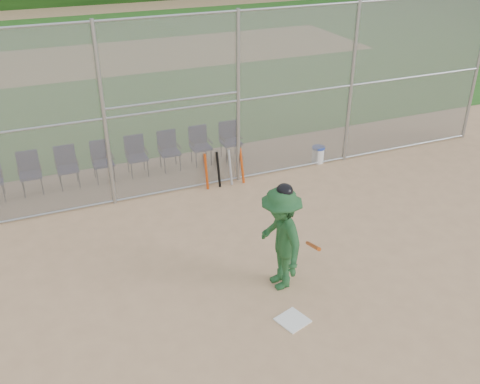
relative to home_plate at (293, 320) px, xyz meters
name	(u,v)px	position (x,y,z in m)	size (l,w,h in m)	color
ground	(300,320)	(0.12, -0.03, -0.01)	(100.00, 100.00, 0.00)	tan
grass_strip	(103,59)	(0.12, 17.97, 0.00)	(100.00, 100.00, 0.00)	#255D1B
dirt_patch_far	(103,58)	(0.12, 17.97, 0.00)	(24.00, 24.00, 0.00)	tan
backstop_fence	(196,103)	(0.12, 4.97, 2.06)	(16.09, 0.09, 4.00)	gray
home_plate	(293,320)	(0.00, 0.00, 0.00)	(0.45, 0.45, 0.02)	white
batter_at_plate	(280,238)	(0.21, 0.94, 0.95)	(0.91, 1.41, 1.98)	#205228
water_cooler	(318,154)	(3.41, 5.10, 0.21)	(0.34, 0.34, 0.43)	white
spare_bats	(224,168)	(0.72, 4.87, 0.41)	(0.96, 0.30, 0.85)	#D84C14
chair_3	(30,174)	(-3.52, 6.19, 0.47)	(0.54, 0.52, 0.96)	#10153D
chair_4	(67,168)	(-2.70, 6.19, 0.47)	(0.54, 0.52, 0.96)	#10153D
chair_5	(103,162)	(-1.88, 6.19, 0.47)	(0.54, 0.52, 0.96)	#10153D
chair_6	(137,157)	(-1.06, 6.19, 0.47)	(0.54, 0.52, 0.96)	#10153D
chair_7	(170,151)	(-0.23, 6.19, 0.47)	(0.54, 0.52, 0.96)	#10153D
chair_8	(201,146)	(0.59, 6.19, 0.47)	(0.54, 0.52, 0.96)	#10153D
chair_9	(231,141)	(1.41, 6.19, 0.47)	(0.54, 0.52, 0.96)	#10153D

